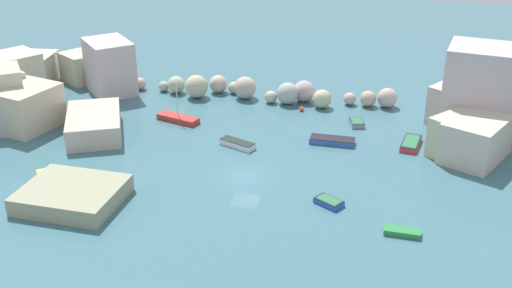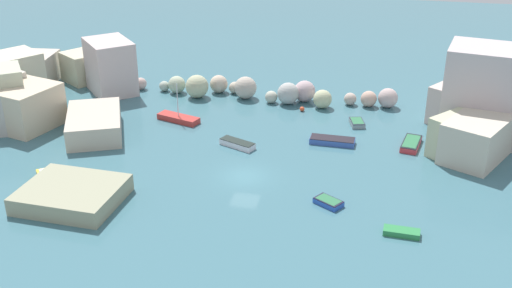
% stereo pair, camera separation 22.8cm
% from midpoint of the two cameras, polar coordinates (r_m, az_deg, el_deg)
% --- Properties ---
extents(cove_water, '(160.00, 160.00, 0.00)m').
position_cam_midpoint_polar(cove_water, '(56.44, -1.12, -2.96)').
color(cove_water, '#3F6E7B').
rests_on(cove_water, ground).
extents(cliff_headland_left, '(26.38, 23.43, 6.39)m').
position_cam_midpoint_polar(cliff_headland_left, '(75.87, -20.36, 4.82)').
color(cliff_headland_left, beige).
rests_on(cliff_headland_left, ground).
extents(cliff_headland_right, '(17.67, 19.74, 10.20)m').
position_cam_midpoint_polar(cliff_headland_right, '(68.66, 21.51, 3.43)').
color(cliff_headland_right, '#C5AFA3').
rests_on(cliff_headland_right, ground).
extents(rock_breakwater, '(31.68, 4.63, 2.73)m').
position_cam_midpoint_polar(rock_breakwater, '(73.71, 0.68, 4.88)').
color(rock_breakwater, '#CBABA1').
rests_on(rock_breakwater, ground).
extents(stone_dock, '(8.31, 7.19, 1.48)m').
position_cam_midpoint_polar(stone_dock, '(54.21, -16.49, -4.45)').
color(stone_dock, '#9D9C7E').
rests_on(stone_dock, ground).
extents(channel_buoy, '(0.53, 0.53, 0.53)m').
position_cam_midpoint_polar(channel_buoy, '(70.85, 4.08, 3.20)').
color(channel_buoy, '#E04C28').
rests_on(channel_buoy, cove_water).
extents(moored_boat_0, '(4.99, 2.87, 4.29)m').
position_cam_midpoint_polar(moored_boat_0, '(68.47, -7.19, 2.33)').
color(moored_boat_0, '#BD342E').
rests_on(moored_boat_0, cove_water).
extents(moored_boat_1, '(2.80, 1.24, 0.46)m').
position_cam_midpoint_polar(moored_boat_1, '(49.37, 13.02, -7.79)').
color(moored_boat_1, '#2E8947').
rests_on(moored_boat_1, cove_water).
extents(moored_boat_2, '(5.42, 6.31, 1.46)m').
position_cam_midpoint_polar(moored_boat_2, '(56.67, -18.15, -3.60)').
color(moored_boat_2, yellow).
rests_on(moored_boat_2, cove_water).
extents(moored_boat_3, '(1.90, 2.55, 0.54)m').
position_cam_midpoint_polar(moored_boat_3, '(67.81, 9.04, 1.94)').
color(moored_boat_3, gray).
rests_on(moored_boat_3, cove_water).
extents(moored_boat_4, '(3.83, 2.57, 0.62)m').
position_cam_midpoint_polar(moored_boat_4, '(61.99, -1.82, 0.02)').
color(moored_boat_4, white).
rests_on(moored_boat_4, cove_water).
extents(moored_boat_5, '(2.65, 2.36, 0.50)m').
position_cam_midpoint_polar(moored_boat_5, '(52.28, 6.52, -5.24)').
color(moored_boat_5, blue).
rests_on(moored_boat_5, cove_water).
extents(moored_boat_6, '(2.25, 4.05, 0.59)m').
position_cam_midpoint_polar(moored_boat_6, '(63.90, 13.81, 0.06)').
color(moored_boat_6, '#D0363D').
rests_on(moored_boat_6, cove_water).
extents(moored_boat_7, '(4.51, 1.71, 0.60)m').
position_cam_midpoint_polar(moored_boat_7, '(63.11, 6.84, 0.31)').
color(moored_boat_7, '#3B5CB2').
rests_on(moored_boat_7, cove_water).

